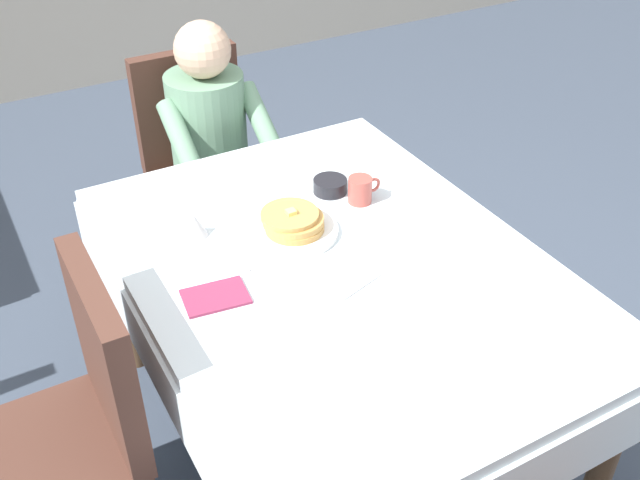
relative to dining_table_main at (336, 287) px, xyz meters
name	(u,v)px	position (x,y,z in m)	size (l,w,h in m)	color
ground_plane	(334,436)	(0.00, 0.00, -0.65)	(14.00, 14.00, 0.00)	#3D4756
dining_table_main	(336,287)	(0.00, 0.00, 0.00)	(1.12, 1.52, 0.74)	silver
chair_diner	(201,152)	(0.03, 1.17, -0.12)	(0.44, 0.45, 0.93)	#4C2D23
diner_person	(212,137)	(0.03, 1.01, 0.02)	(0.40, 0.43, 1.12)	gray
chair_left_side	(78,416)	(-0.77, 0.00, -0.12)	(0.45, 0.44, 0.93)	#4C2D23
plate_breakfast	(291,231)	(-0.04, 0.19, 0.10)	(0.28, 0.28, 0.02)	white
breakfast_stack	(293,221)	(-0.04, 0.19, 0.13)	(0.18, 0.19, 0.07)	tan
cup_coffee	(361,190)	(0.23, 0.24, 0.13)	(0.11, 0.08, 0.08)	#B24C42
bowl_butter	(330,186)	(0.17, 0.34, 0.11)	(0.11, 0.11, 0.04)	black
syrup_pitcher	(194,225)	(-0.30, 0.32, 0.13)	(0.08, 0.08, 0.07)	silver
fork_left_of_plate	(236,254)	(-0.23, 0.17, 0.09)	(0.18, 0.01, 0.01)	silver
knife_right_of_plate	(349,218)	(0.15, 0.17, 0.09)	(0.20, 0.01, 0.01)	silver
spoon_near_edge	(359,287)	(0.00, -0.13, 0.09)	(0.15, 0.01, 0.01)	silver
napkin_folded	(215,297)	(-0.36, 0.02, 0.09)	(0.17, 0.12, 0.01)	#8C2D4C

